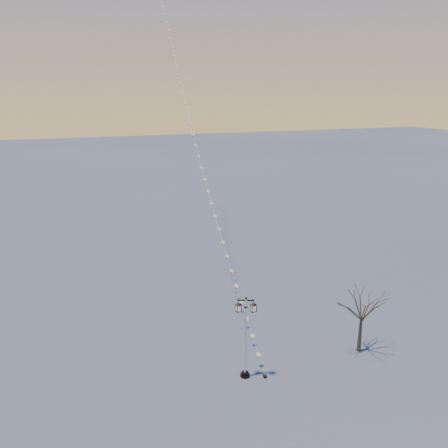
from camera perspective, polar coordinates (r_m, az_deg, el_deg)
ground at (r=26.89m, az=3.89°, el=-17.75°), size 300.00×300.00×0.00m
street_lamp at (r=25.39m, az=2.62°, el=-13.12°), size 1.12×0.70×4.65m
bare_tree at (r=28.72m, az=16.41°, el=-9.63°), size 2.46×2.46×4.09m
kite_train at (r=41.09m, az=-4.01°, el=14.31°), size 5.31×39.31×27.98m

